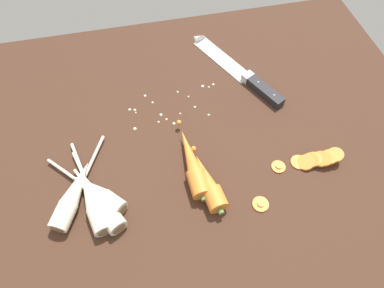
# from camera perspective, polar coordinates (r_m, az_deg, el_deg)

# --- Properties ---
(ground_plane) EXTENTS (1.20, 0.90, 0.04)m
(ground_plane) POSITION_cam_1_polar(r_m,az_deg,el_deg) (0.78, -0.32, -0.15)
(ground_plane) COLOR #42281C
(chefs_knife) EXTENTS (0.19, 0.33, 0.04)m
(chefs_knife) POSITION_cam_1_polar(r_m,az_deg,el_deg) (0.91, 7.21, 13.55)
(chefs_knife) COLOR silver
(chefs_knife) RESTS_ON ground_plane
(whole_carrot) EXTENTS (0.05, 0.21, 0.04)m
(whole_carrot) POSITION_cam_1_polar(r_m,az_deg,el_deg) (0.70, 0.09, -3.59)
(whole_carrot) COLOR orange
(whole_carrot) RESTS_ON ground_plane
(whole_carrot_second) EXTENTS (0.06, 0.17, 0.04)m
(whole_carrot_second) POSITION_cam_1_polar(r_m,az_deg,el_deg) (0.68, 2.94, -7.00)
(whole_carrot_second) COLOR orange
(whole_carrot_second) RESTS_ON ground_plane
(parsnip_front) EXTENTS (0.08, 0.23, 0.04)m
(parsnip_front) POSITION_cam_1_polar(r_m,az_deg,el_deg) (0.70, -17.28, -9.40)
(parsnip_front) COLOR silver
(parsnip_front) RESTS_ON ground_plane
(parsnip_mid_left) EXTENTS (0.17, 0.17, 0.04)m
(parsnip_mid_left) POSITION_cam_1_polar(r_m,az_deg,el_deg) (0.70, -16.75, -8.26)
(parsnip_mid_left) COLOR silver
(parsnip_mid_left) RESTS_ON ground_plane
(parsnip_mid_right) EXTENTS (0.08, 0.18, 0.04)m
(parsnip_mid_right) POSITION_cam_1_polar(r_m,az_deg,el_deg) (0.70, -17.27, -8.78)
(parsnip_mid_right) COLOR silver
(parsnip_mid_right) RESTS_ON ground_plane
(parsnip_back) EXTENTS (0.10, 0.17, 0.04)m
(parsnip_back) POSITION_cam_1_polar(r_m,az_deg,el_deg) (0.69, -15.49, -10.87)
(parsnip_back) COLOR silver
(parsnip_back) RESTS_ON ground_plane
(parsnip_outer) EXTENTS (0.12, 0.22, 0.04)m
(parsnip_outer) POSITION_cam_1_polar(r_m,az_deg,el_deg) (0.72, -20.33, -8.37)
(parsnip_outer) COLOR silver
(parsnip_outer) RESTS_ON ground_plane
(carrot_slice_stack) EXTENTS (0.11, 0.05, 0.03)m
(carrot_slice_stack) POSITION_cam_1_polar(r_m,az_deg,el_deg) (0.77, 21.31, -2.56)
(carrot_slice_stack) COLOR orange
(carrot_slice_stack) RESTS_ON ground_plane
(carrot_slice_stray_near) EXTENTS (0.03, 0.03, 0.01)m
(carrot_slice_stray_near) POSITION_cam_1_polar(r_m,az_deg,el_deg) (0.70, 12.11, -10.35)
(carrot_slice_stray_near) COLOR orange
(carrot_slice_stray_near) RESTS_ON ground_plane
(carrot_slice_stray_mid) EXTENTS (0.03, 0.03, 0.01)m
(carrot_slice_stray_mid) POSITION_cam_1_polar(r_m,az_deg,el_deg) (0.74, 15.12, -3.86)
(carrot_slice_stray_mid) COLOR orange
(carrot_slice_stray_mid) RESTS_ON ground_plane
(mince_crumbs) EXTENTS (0.23, 0.11, 0.01)m
(mince_crumbs) POSITION_cam_1_polar(r_m,az_deg,el_deg) (0.82, -4.07, 6.67)
(mince_crumbs) COLOR silver
(mince_crumbs) RESTS_ON ground_plane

